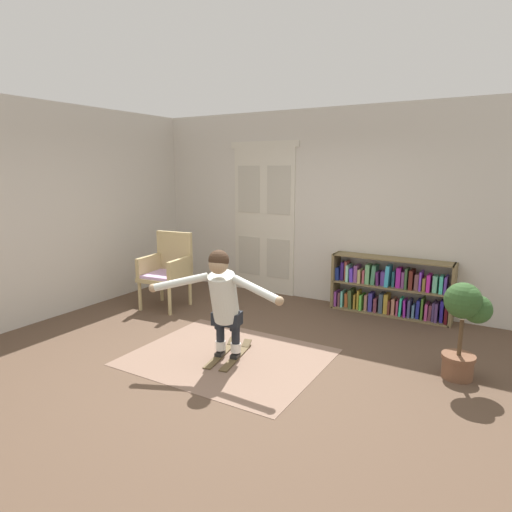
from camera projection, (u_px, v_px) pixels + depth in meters
ground_plane at (235, 361)px, 4.72m from camera, size 7.20×7.20×0.00m
back_wall at (328, 207)px, 6.63m from camera, size 6.00×0.10×2.90m
side_wall_left at (73, 210)px, 6.27m from camera, size 0.10×6.00×2.90m
double_door at (264, 218)px, 7.17m from camera, size 1.22×0.05×2.45m
rug at (228, 357)px, 4.81m from camera, size 2.03×1.65×0.01m
bookshelf at (389, 289)px, 6.16m from camera, size 1.65×0.30×0.81m
wicker_chair at (168, 268)px, 6.49m from camera, size 0.66×0.66×1.10m
potted_plant at (465, 319)px, 4.17m from camera, size 0.43×0.40×0.98m
skis_pair at (229, 354)px, 4.83m from camera, size 0.41×0.79×0.07m
person_skier at (223, 296)px, 4.56m from camera, size 1.44×0.68×1.16m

